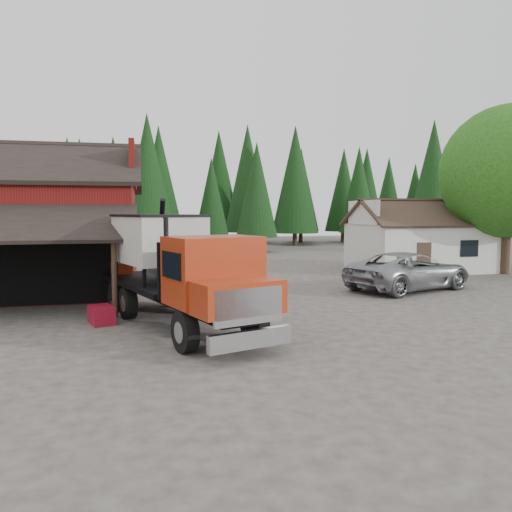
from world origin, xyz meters
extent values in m
plane|color=#423B34|center=(0.00, 0.00, 0.00)|extent=(120.00, 120.00, 0.00)
cube|color=#621410|center=(-11.00, 10.00, 2.50)|extent=(12.00, 10.00, 5.00)
cube|color=black|center=(-11.00, 12.50, 6.00)|extent=(12.80, 5.53, 2.35)
cube|color=#621410|center=(-5.00, 10.00, 6.00)|extent=(0.25, 7.00, 2.00)
cylinder|color=#382619|center=(-5.60, 2.10, 1.40)|extent=(0.20, 0.20, 2.80)
cube|color=silver|center=(13.00, 13.00, 1.50)|extent=(8.00, 6.00, 3.00)
cube|color=#38281E|center=(13.00, 11.50, 3.75)|extent=(8.60, 3.42, 1.80)
cube|color=#38281E|center=(13.00, 14.50, 3.75)|extent=(8.60, 3.42, 1.80)
cube|color=silver|center=(9.00, 13.00, 3.75)|extent=(0.20, 4.20, 1.50)
cube|color=silver|center=(17.00, 13.00, 3.75)|extent=(0.20, 4.20, 1.50)
cube|color=#38281E|center=(11.50, 9.98, 1.00)|extent=(0.90, 0.06, 2.00)
cube|color=black|center=(14.50, 9.98, 1.60)|extent=(1.20, 0.06, 1.00)
cylinder|color=#382619|center=(17.00, 10.00, 1.60)|extent=(0.60, 0.60, 3.20)
sphere|color=#195112|center=(17.00, 10.00, 6.20)|extent=(8.00, 8.00, 8.00)
sphere|color=#195112|center=(15.80, 10.80, 5.00)|extent=(4.40, 4.40, 4.40)
cylinder|color=#382619|center=(6.00, 30.00, 0.80)|extent=(0.44, 0.44, 1.60)
cone|color=black|center=(6.00, 30.00, 5.90)|extent=(3.96, 3.96, 9.00)
cylinder|color=#382619|center=(22.00, 26.00, 0.80)|extent=(0.44, 0.44, 1.60)
cone|color=black|center=(22.00, 26.00, 6.90)|extent=(4.84, 4.84, 11.00)
cylinder|color=#382619|center=(-4.00, 34.00, 0.80)|extent=(0.44, 0.44, 1.60)
cone|color=black|center=(-4.00, 34.00, 7.40)|extent=(5.28, 5.28, 12.00)
cylinder|color=black|center=(-3.53, -3.05, 0.57)|extent=(0.71, 1.19, 1.14)
cylinder|color=black|center=(-1.47, -2.35, 0.57)|extent=(0.71, 1.19, 1.14)
cylinder|color=black|center=(-5.13, 1.65, 0.57)|extent=(0.71, 1.19, 1.14)
cylinder|color=black|center=(-3.07, 2.35, 0.57)|extent=(0.71, 1.19, 1.14)
cylinder|color=black|center=(-5.60, 3.02, 0.57)|extent=(0.71, 1.19, 1.14)
cylinder|color=black|center=(-3.54, 3.72, 0.57)|extent=(0.71, 1.19, 1.14)
cube|color=black|center=(-3.57, 0.44, 0.98)|extent=(3.95, 8.78, 0.41)
cube|color=silver|center=(-1.98, -4.21, 0.57)|extent=(2.31, 0.94, 0.47)
cube|color=silver|center=(-2.01, -4.12, 1.40)|extent=(1.89, 0.73, 0.93)
cube|color=#982A10|center=(-2.21, -3.53, 1.55)|extent=(2.64, 2.02, 0.88)
cube|color=#982A10|center=(-2.65, -2.26, 2.12)|extent=(2.92, 2.47, 1.91)
cube|color=black|center=(-2.38, -3.04, 2.43)|extent=(2.08, 0.78, 0.93)
cylinder|color=black|center=(-3.93, -1.71, 2.69)|extent=(0.18, 0.18, 1.86)
cube|color=black|center=(-2.98, -1.28, 2.07)|extent=(2.44, 0.94, 1.65)
cube|color=black|center=(-4.03, 1.81, 1.26)|extent=(4.43, 6.53, 0.17)
cube|color=beige|center=(-4.03, 1.81, 2.79)|extent=(3.35, 4.00, 1.65)
cone|color=beige|center=(-4.03, 1.81, 1.76)|extent=(2.89, 2.89, 0.72)
cube|color=black|center=(-4.03, 1.81, 3.64)|extent=(3.48, 4.13, 0.08)
cylinder|color=black|center=(-3.91, 3.38, 2.69)|extent=(0.34, 2.30, 3.16)
cube|color=#982A10|center=(-5.42, 3.95, 1.55)|extent=(0.85, 0.98, 0.47)
cylinder|color=silver|center=(-1.74, -1.24, 0.88)|extent=(0.88, 1.17, 0.58)
imported|color=#95989C|center=(8.00, 5.54, 0.92)|extent=(7.26, 5.16, 1.84)
cube|color=maroon|center=(-6.00, 1.11, 0.30)|extent=(1.00, 1.26, 0.60)
camera|label=1|loc=(-4.57, -16.24, 3.75)|focal=35.00mm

